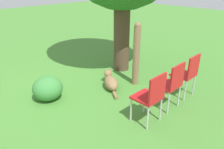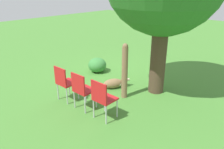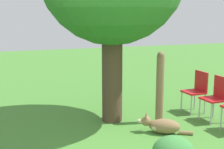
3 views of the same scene
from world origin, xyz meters
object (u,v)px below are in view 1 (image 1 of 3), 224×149
object	(u,v)px
red_chair_2	(187,72)
red_chair_1	(171,83)
fence_post	(136,54)
dog	(111,82)
red_chair_0	(151,95)

from	to	relation	value
red_chair_2	red_chair_1	bearing A→B (deg)	91.28
fence_post	red_chair_2	xyz separation A→B (m)	(1.12, 0.31, -0.19)
red_chair_1	dog	bearing A→B (deg)	8.18
fence_post	red_chair_0	world-z (taller)	fence_post
dog	fence_post	size ratio (longest dim) A/B	0.62
dog	fence_post	xyz separation A→B (m)	(0.26, 0.56, 0.60)
red_chair_2	dog	bearing A→B (deg)	31.55
fence_post	red_chair_2	size ratio (longest dim) A/B	1.57
red_chair_0	red_chair_1	size ratio (longest dim) A/B	1.00
fence_post	red_chair_2	distance (m)	1.18
red_chair_2	red_chair_0	bearing A→B (deg)	91.28
dog	red_chair_2	size ratio (longest dim) A/B	0.97
red_chair_0	fence_post	bearing A→B (deg)	-41.15
red_chair_1	red_chair_2	size ratio (longest dim) A/B	1.00
dog	red_chair_0	world-z (taller)	red_chair_0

